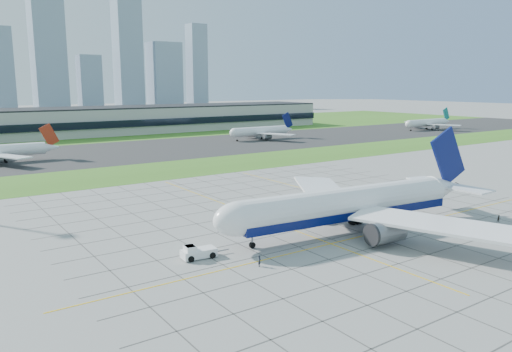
{
  "coord_description": "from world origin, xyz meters",
  "views": [
    {
      "loc": [
        -71.57,
        -66.6,
        28.93
      ],
      "look_at": [
        -3.55,
        31.46,
        7.0
      ],
      "focal_mm": 35.0,
      "sensor_mm": 36.0,
      "label": 1
    }
  ],
  "objects_px": {
    "pushback_tug": "(197,252)",
    "crew_far": "(499,219)",
    "airliner": "(349,205)",
    "distant_jet_3": "(427,123)",
    "crew_near": "(259,261)",
    "distant_jet_2": "(261,131)"
  },
  "relations": [
    {
      "from": "distant_jet_2",
      "to": "distant_jet_3",
      "type": "relative_size",
      "value": 1.0
    },
    {
      "from": "airliner",
      "to": "crew_far",
      "type": "xyz_separation_m",
      "value": [
        31.21,
        -13.63,
        -4.65
      ]
    },
    {
      "from": "pushback_tug",
      "to": "crew_far",
      "type": "height_order",
      "value": "pushback_tug"
    },
    {
      "from": "crew_near",
      "to": "distant_jet_2",
      "type": "height_order",
      "value": "distant_jet_2"
    },
    {
      "from": "distant_jet_2",
      "to": "distant_jet_3",
      "type": "height_order",
      "value": "same"
    },
    {
      "from": "pushback_tug",
      "to": "crew_near",
      "type": "bearing_deg",
      "value": -49.43
    },
    {
      "from": "airliner",
      "to": "distant_jet_3",
      "type": "relative_size",
      "value": 1.49
    },
    {
      "from": "crew_far",
      "to": "airliner",
      "type": "bearing_deg",
      "value": -170.37
    },
    {
      "from": "pushback_tug",
      "to": "crew_far",
      "type": "xyz_separation_m",
      "value": [
        63.55,
        -16.82,
        -0.29
      ]
    },
    {
      "from": "airliner",
      "to": "distant_jet_3",
      "type": "height_order",
      "value": "airliner"
    },
    {
      "from": "airliner",
      "to": "crew_far",
      "type": "bearing_deg",
      "value": -17.93
    },
    {
      "from": "pushback_tug",
      "to": "distant_jet_2",
      "type": "distance_m",
      "value": 185.47
    },
    {
      "from": "crew_far",
      "to": "distant_jet_2",
      "type": "distance_m",
      "value": 169.9
    },
    {
      "from": "airliner",
      "to": "distant_jet_2",
      "type": "distance_m",
      "value": 169.93
    },
    {
      "from": "pushback_tug",
      "to": "crew_near",
      "type": "xyz_separation_m",
      "value": [
        6.42,
        -9.2,
        -0.12
      ]
    },
    {
      "from": "airliner",
      "to": "distant_jet_2",
      "type": "height_order",
      "value": "airliner"
    },
    {
      "from": "pushback_tug",
      "to": "crew_near",
      "type": "relative_size",
      "value": 4.59
    },
    {
      "from": "airliner",
      "to": "pushback_tug",
      "type": "xyz_separation_m",
      "value": [
        -32.34,
        3.19,
        -4.37
      ]
    },
    {
      "from": "pushback_tug",
      "to": "distant_jet_2",
      "type": "height_order",
      "value": "distant_jet_2"
    },
    {
      "from": "pushback_tug",
      "to": "crew_far",
      "type": "relative_size",
      "value": 5.6
    },
    {
      "from": "distant_jet_3",
      "to": "pushback_tug",
      "type": "bearing_deg",
      "value": -151.19
    },
    {
      "from": "airliner",
      "to": "pushback_tug",
      "type": "relative_size",
      "value": 7.34
    }
  ]
}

